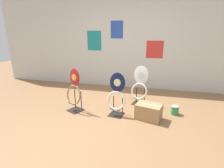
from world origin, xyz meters
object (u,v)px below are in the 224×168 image
Objects in this scene: toilet_seat_display_crimson_swirl at (74,91)px; toilet_seat_display_white_plain at (140,87)px; paint_can at (175,110)px; storage_box at (149,112)px; toilet_seat_display_navy_moon at (116,97)px.

toilet_seat_display_white_plain is at bearing 27.47° from toilet_seat_display_crimson_swirl.
storage_box reaches higher than paint_can.
toilet_seat_display_white_plain is at bearing 59.13° from toilet_seat_display_navy_moon.
toilet_seat_display_white_plain is at bearing 108.93° from storage_box.
toilet_seat_display_white_plain is 0.97× the size of toilet_seat_display_crimson_swirl.
paint_can is at bearing 14.63° from toilet_seat_display_navy_moon.
storage_box is at bearing -71.07° from toilet_seat_display_white_plain.
toilet_seat_display_white_plain is 1.02× the size of toilet_seat_display_navy_moon.
toilet_seat_display_navy_moon is 1.23m from paint_can.
storage_box is at bearing -1.38° from toilet_seat_display_navy_moon.
toilet_seat_display_crimson_swirl reaches higher than storage_box.
paint_can is (1.16, 0.30, -0.29)m from toilet_seat_display_navy_moon.
toilet_seat_display_navy_moon is at bearing -165.37° from paint_can.
toilet_seat_display_white_plain is 4.87× the size of paint_can.
storage_box is (0.24, -0.69, -0.26)m from toilet_seat_display_white_plain.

